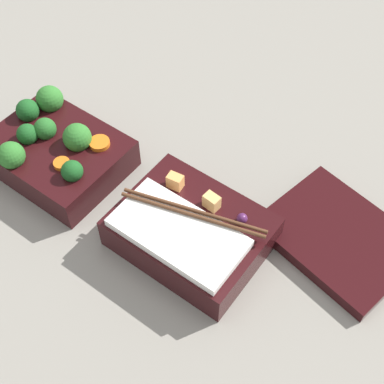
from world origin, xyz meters
name	(u,v)px	position (x,y,z in m)	size (l,w,h in m)	color
ground_plane	(131,204)	(0.00, 0.00, 0.00)	(3.00, 3.00, 0.00)	gray
bento_tray_vegetable	(56,150)	(-0.14, -0.01, 0.03)	(0.19, 0.15, 0.08)	black
bento_tray_rice	(192,229)	(0.11, 0.00, 0.03)	(0.19, 0.15, 0.07)	black
bento_lid	(339,237)	(0.27, 0.12, 0.01)	(0.19, 0.15, 0.02)	black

